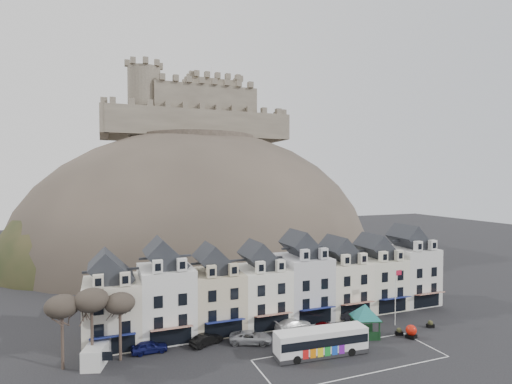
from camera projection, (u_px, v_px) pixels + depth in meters
ground at (342, 366)px, 44.43m from camera, size 300.00×300.00×0.00m
coach_bay_markings at (351, 358)px, 46.32m from camera, size 22.00×7.50×0.01m
townhouse_terrace at (283, 284)px, 59.18m from camera, size 54.40×9.35×11.80m
castle_hill at (204, 254)px, 109.12m from camera, size 100.00×76.00×68.00m
castle at (195, 111)px, 114.00m from camera, size 50.20×22.20×22.00m
tree_left_far at (62, 307)px, 43.49m from camera, size 3.61×3.61×8.24m
tree_left_mid at (92, 301)px, 44.56m from camera, size 3.78×3.78×8.64m
tree_left_near at (120, 304)px, 45.67m from camera, size 3.43×3.43×7.84m
bus at (321, 341)px, 47.07m from camera, size 11.38×3.40×3.17m
bus_shelter at (365, 311)px, 52.64m from camera, size 6.54×6.54×4.33m
red_buoy at (411, 331)px, 52.26m from camera, size 1.53×1.53×1.73m
flagpole at (396, 293)px, 56.71m from camera, size 1.17×0.17×8.09m
white_van at (97, 353)px, 45.10m from camera, size 3.44×5.30×2.23m
planter_west at (399, 332)px, 53.18m from camera, size 1.11×0.86×1.00m
planter_east at (430, 324)px, 55.91m from camera, size 1.10×0.74×1.01m
car_navy at (149, 347)px, 47.80m from camera, size 4.29×1.79×1.45m
car_black at (206, 340)px, 50.01m from camera, size 4.51×3.03×1.41m
car_silver at (251, 337)px, 50.59m from camera, size 5.88×4.30×1.51m
car_white at (293, 325)px, 54.82m from camera, size 5.63×2.79×1.57m
car_maroon at (324, 327)px, 54.44m from camera, size 4.36×2.89×1.38m
car_charcoal at (354, 314)px, 59.20m from camera, size 4.84×2.73×1.51m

